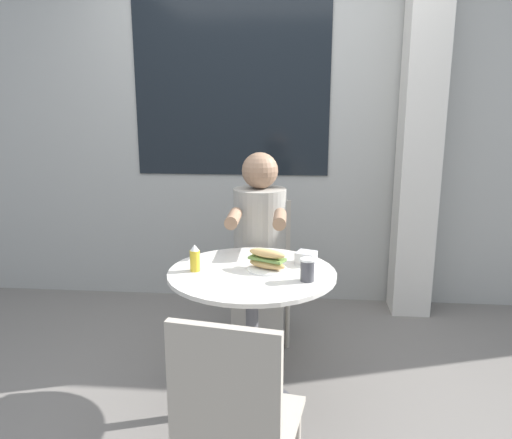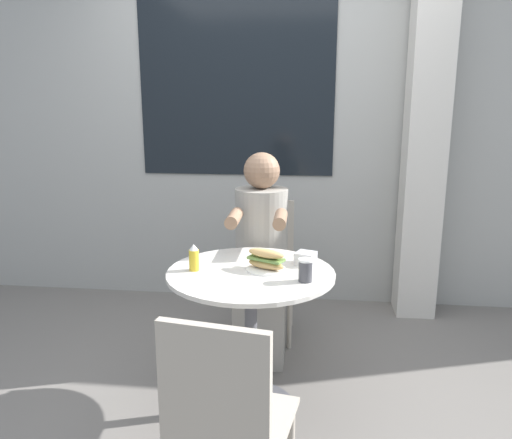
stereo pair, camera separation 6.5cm
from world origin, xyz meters
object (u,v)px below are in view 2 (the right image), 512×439
empty_chair_across (224,416)px  sandwich_on_plate (266,261)px  diner_chair (266,255)px  drink_cup (305,270)px  condiment_bottle (194,258)px  seated_diner (261,269)px  cafe_table (251,308)px

empty_chair_across → sandwich_on_plate: size_ratio=4.40×
empty_chair_across → diner_chair: bearing=100.7°
diner_chair → empty_chair_across: same height
drink_cup → condiment_bottle: (-0.52, 0.09, 0.01)m
diner_chair → seated_diner: size_ratio=0.71×
seated_diner → empty_chair_across: size_ratio=1.40×
empty_chair_across → drink_cup: size_ratio=8.47×
empty_chair_across → drink_cup: empty_chair_across is taller
cafe_table → condiment_bottle: size_ratio=6.17×
cafe_table → diner_chair: size_ratio=0.91×
diner_chair → cafe_table: bearing=89.8°
seated_diner → drink_cup: bearing=110.6°
cafe_table → seated_diner: seated_diner is taller
sandwich_on_plate → drink_cup: same height
diner_chair → seated_diner: (0.00, -0.34, 0.02)m
empty_chair_across → drink_cup: 0.80m
cafe_table → seated_diner: (-0.01, 0.57, 0.01)m
diner_chair → sandwich_on_plate: bearing=94.3°
seated_diner → sandwich_on_plate: bearing=97.4°
drink_cup → empty_chair_across: bearing=-108.2°
drink_cup → seated_diner: bearing=111.7°
cafe_table → drink_cup: 0.37m
cafe_table → drink_cup: drink_cup is taller
diner_chair → empty_chair_across: bearing=90.0°
drink_cup → diner_chair: bearing=104.9°
cafe_table → empty_chair_across: (0.02, -0.83, -0.01)m
cafe_table → condiment_bottle: condiment_bottle is taller
diner_chair → seated_diner: bearing=89.2°
seated_diner → condiment_bottle: seated_diner is taller
seated_diner → drink_cup: size_ratio=11.87×
empty_chair_across → condiment_bottle: empty_chair_across is taller
seated_diner → empty_chair_across: bearing=90.1°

